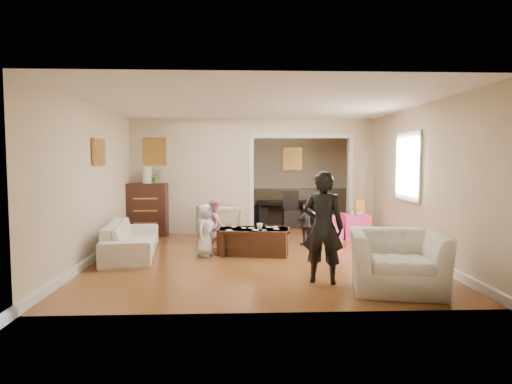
{
  "coord_description": "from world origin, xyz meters",
  "views": [
    {
      "loc": [
        -0.35,
        -8.14,
        1.67
      ],
      "look_at": [
        0.0,
        0.2,
        1.05
      ],
      "focal_mm": 30.57,
      "sensor_mm": 36.0,
      "label": 1
    }
  ],
  "objects_px": {
    "sofa": "(131,239)",
    "play_table": "(356,226)",
    "cyan_cup": "(352,213)",
    "adult_person": "(323,227)",
    "coffee_cup": "(260,226)",
    "child_kneel_b": "(215,225)",
    "dresser": "(148,209)",
    "child_toddler": "(306,225)",
    "coffee_table": "(254,241)",
    "table_lamp": "(147,175)",
    "child_kneel_a": "(205,230)",
    "dining_table": "(289,212)",
    "armchair_front": "(397,261)",
    "armchair_back": "(219,221)"
  },
  "relations": [
    {
      "from": "play_table",
      "to": "child_kneel_b",
      "type": "xyz_separation_m",
      "value": [
        -2.92,
        -1.16,
        0.22
      ]
    },
    {
      "from": "adult_person",
      "to": "cyan_cup",
      "type": "bearing_deg",
      "value": -90.87
    },
    {
      "from": "play_table",
      "to": "armchair_back",
      "type": "bearing_deg",
      "value": 176.33
    },
    {
      "from": "coffee_table",
      "to": "dining_table",
      "type": "height_order",
      "value": "dining_table"
    },
    {
      "from": "coffee_cup",
      "to": "play_table",
      "type": "relative_size",
      "value": 0.2
    },
    {
      "from": "coffee_cup",
      "to": "play_table",
      "type": "bearing_deg",
      "value": 35.46
    },
    {
      "from": "armchair_front",
      "to": "dining_table",
      "type": "relative_size",
      "value": 0.69
    },
    {
      "from": "dining_table",
      "to": "sofa",
      "type": "bearing_deg",
      "value": -125.27
    },
    {
      "from": "coffee_table",
      "to": "dining_table",
      "type": "relative_size",
      "value": 0.72
    },
    {
      "from": "table_lamp",
      "to": "child_kneel_a",
      "type": "relative_size",
      "value": 0.4
    },
    {
      "from": "play_table",
      "to": "child_kneel_b",
      "type": "distance_m",
      "value": 3.15
    },
    {
      "from": "dining_table",
      "to": "adult_person",
      "type": "xyz_separation_m",
      "value": [
        -0.18,
        -5.49,
        0.47
      ]
    },
    {
      "from": "sofa",
      "to": "child_kneel_b",
      "type": "relative_size",
      "value": 2.11
    },
    {
      "from": "armchair_front",
      "to": "coffee_table",
      "type": "bearing_deg",
      "value": 139.89
    },
    {
      "from": "dresser",
      "to": "child_kneel_a",
      "type": "bearing_deg",
      "value": -56.63
    },
    {
      "from": "armchair_front",
      "to": "child_kneel_a",
      "type": "bearing_deg",
      "value": 153.1
    },
    {
      "from": "armchair_back",
      "to": "coffee_table",
      "type": "distance_m",
      "value": 1.79
    },
    {
      "from": "sofa",
      "to": "coffee_table",
      "type": "bearing_deg",
      "value": -95.15
    },
    {
      "from": "armchair_back",
      "to": "cyan_cup",
      "type": "height_order",
      "value": "armchair_back"
    },
    {
      "from": "coffee_table",
      "to": "coffee_cup",
      "type": "relative_size",
      "value": 11.3
    },
    {
      "from": "cyan_cup",
      "to": "child_kneel_b",
      "type": "bearing_deg",
      "value": -158.52
    },
    {
      "from": "dresser",
      "to": "child_toddler",
      "type": "distance_m",
      "value": 3.55
    },
    {
      "from": "armchair_front",
      "to": "child_kneel_a",
      "type": "xyz_separation_m",
      "value": [
        -2.61,
        2.06,
        0.08
      ]
    },
    {
      "from": "adult_person",
      "to": "child_kneel_b",
      "type": "bearing_deg",
      "value": -33.67
    },
    {
      "from": "dresser",
      "to": "sofa",
      "type": "bearing_deg",
      "value": -86.29
    },
    {
      "from": "adult_person",
      "to": "armchair_front",
      "type": "bearing_deg",
      "value": 178.18
    },
    {
      "from": "coffee_cup",
      "to": "sofa",
      "type": "bearing_deg",
      "value": -179.54
    },
    {
      "from": "dining_table",
      "to": "child_kneel_a",
      "type": "distance_m",
      "value": 4.25
    },
    {
      "from": "sofa",
      "to": "play_table",
      "type": "relative_size",
      "value": 3.77
    },
    {
      "from": "cyan_cup",
      "to": "adult_person",
      "type": "xyz_separation_m",
      "value": [
        -1.26,
        -3.25,
        0.21
      ]
    },
    {
      "from": "table_lamp",
      "to": "child_toddler",
      "type": "distance_m",
      "value": 3.66
    },
    {
      "from": "dining_table",
      "to": "adult_person",
      "type": "relative_size",
      "value": 1.1
    },
    {
      "from": "armchair_front",
      "to": "child_kneel_b",
      "type": "height_order",
      "value": "child_kneel_b"
    },
    {
      "from": "sofa",
      "to": "play_table",
      "type": "xyz_separation_m",
      "value": [
        4.35,
        1.53,
        -0.04
      ]
    },
    {
      "from": "play_table",
      "to": "coffee_cup",
      "type": "bearing_deg",
      "value": -144.54
    },
    {
      "from": "armchair_back",
      "to": "armchair_front",
      "type": "relative_size",
      "value": 0.67
    },
    {
      "from": "play_table",
      "to": "adult_person",
      "type": "xyz_separation_m",
      "value": [
        -1.36,
        -3.3,
        0.5
      ]
    },
    {
      "from": "sofa",
      "to": "table_lamp",
      "type": "height_order",
      "value": "table_lamp"
    },
    {
      "from": "coffee_cup",
      "to": "armchair_back",
      "type": "bearing_deg",
      "value": 115.03
    },
    {
      "from": "adult_person",
      "to": "child_kneel_a",
      "type": "xyz_separation_m",
      "value": [
        -1.71,
        1.69,
        -0.31
      ]
    },
    {
      "from": "child_kneel_b",
      "to": "armchair_front",
      "type": "bearing_deg",
      "value": -143.3
    },
    {
      "from": "sofa",
      "to": "armchair_front",
      "type": "xyz_separation_m",
      "value": [
        3.89,
        -2.14,
        0.08
      ]
    },
    {
      "from": "play_table",
      "to": "adult_person",
      "type": "relative_size",
      "value": 0.35
    },
    {
      "from": "table_lamp",
      "to": "child_kneel_b",
      "type": "relative_size",
      "value": 0.37
    },
    {
      "from": "dresser",
      "to": "cyan_cup",
      "type": "height_order",
      "value": "dresser"
    },
    {
      "from": "coffee_table",
      "to": "child_kneel_b",
      "type": "xyz_separation_m",
      "value": [
        -0.7,
        0.3,
        0.25
      ]
    },
    {
      "from": "cyan_cup",
      "to": "adult_person",
      "type": "height_order",
      "value": "adult_person"
    },
    {
      "from": "child_toddler",
      "to": "adult_person",
      "type": "bearing_deg",
      "value": 58.15
    },
    {
      "from": "table_lamp",
      "to": "adult_person",
      "type": "bearing_deg",
      "value": -50.85
    },
    {
      "from": "sofa",
      "to": "armchair_back",
      "type": "height_order",
      "value": "armchair_back"
    }
  ]
}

